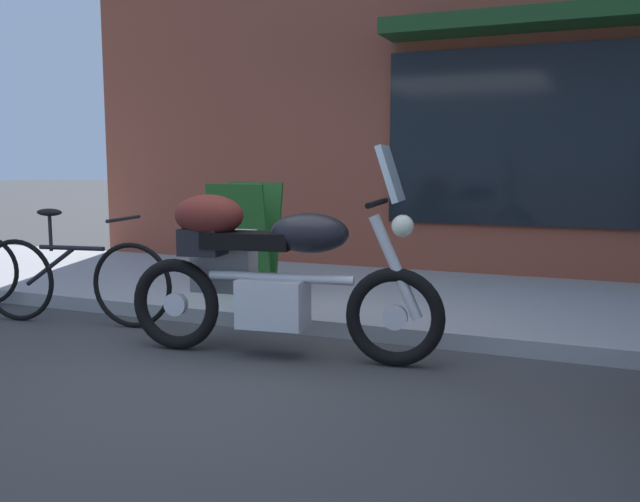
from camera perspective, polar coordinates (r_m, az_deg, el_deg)
ground_plane at (r=4.24m, az=-7.54°, el=-10.24°), size 80.00×80.00×0.00m
touring_motorcycle at (r=4.51m, az=-4.82°, el=-1.30°), size 2.15×0.65×1.40m
parked_bicycle at (r=5.74m, az=-20.18°, el=-2.20°), size 1.69×0.48×0.93m
sandwich_board_sign at (r=6.02m, az=-6.30°, el=1.03°), size 0.55×0.42×0.99m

